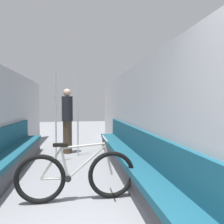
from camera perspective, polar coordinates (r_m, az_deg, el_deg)
The scene contains 6 objects.
wall_right at distance 3.96m, azimuth 8.18°, elevation -1.86°, with size 0.10×9.50×2.18m, color #B2B2B7.
bench_seat_row_right at distance 3.90m, azimuth 5.32°, elevation -13.80°, with size 0.44×5.25×0.90m.
bicycle at distance 3.01m, azimuth -9.98°, elevation -17.45°, with size 1.69×0.46×0.89m.
grab_pole_near at distance 4.86m, azimuth -15.76°, elevation -1.59°, with size 0.08×0.08×2.16m.
grab_pole_far at distance 5.36m, azimuth -9.76°, elevation -1.17°, with size 0.08×0.08×2.16m.
passenger_standing at distance 5.69m, azimuth -12.64°, elevation -2.21°, with size 0.30×0.30×1.79m.
Camera 1 is at (0.18, -0.61, 1.38)m, focal length 32.00 mm.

